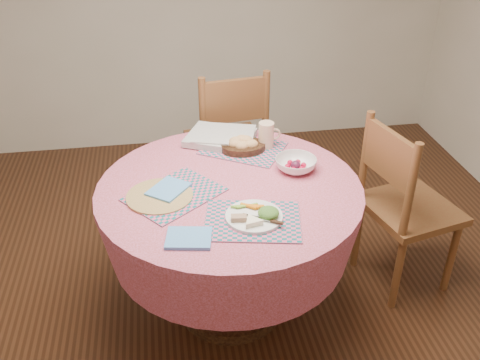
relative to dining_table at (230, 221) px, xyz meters
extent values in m
plane|color=#331C0F|center=(0.00, 0.00, -0.56)|extent=(4.00, 4.00, 0.00)
cylinder|color=#D1618C|center=(0.00, 0.00, 0.17)|extent=(1.24, 1.24, 0.04)
cone|color=#D1618C|center=(0.00, 0.00, 0.00)|extent=(1.24, 1.24, 0.30)
cylinder|color=black|center=(0.00, 0.00, -0.34)|extent=(0.14, 0.14, 0.44)
cylinder|color=black|center=(0.00, 0.00, -0.53)|extent=(0.56, 0.56, 0.06)
cube|color=brown|center=(0.98, 0.08, -0.09)|extent=(0.53, 0.54, 0.04)
cylinder|color=brown|center=(1.19, -0.06, -0.32)|extent=(0.05, 0.05, 0.46)
cylinder|color=brown|center=(1.11, 0.30, -0.32)|extent=(0.05, 0.05, 0.46)
cylinder|color=brown|center=(0.85, -0.14, -0.32)|extent=(0.05, 0.05, 0.46)
cylinder|color=brown|center=(0.76, 0.22, -0.32)|extent=(0.05, 0.05, 0.46)
cylinder|color=brown|center=(0.83, -0.14, 0.17)|extent=(0.05, 0.05, 0.52)
cylinder|color=brown|center=(0.74, 0.22, 0.17)|extent=(0.05, 0.05, 0.52)
cube|color=brown|center=(0.79, 0.04, 0.27)|extent=(0.12, 0.37, 0.25)
cube|color=brown|center=(0.12, 0.96, -0.08)|extent=(0.52, 0.51, 0.04)
cylinder|color=brown|center=(0.28, 1.17, -0.32)|extent=(0.05, 0.05, 0.48)
cylinder|color=brown|center=(-0.10, 1.12, -0.32)|extent=(0.05, 0.05, 0.48)
cylinder|color=brown|center=(0.33, 0.81, -0.32)|extent=(0.05, 0.05, 0.48)
cylinder|color=brown|center=(-0.05, 0.76, -0.32)|extent=(0.05, 0.05, 0.48)
cylinder|color=brown|center=(0.33, 0.79, 0.19)|extent=(0.05, 0.05, 0.53)
cylinder|color=brown|center=(-0.05, 0.74, 0.19)|extent=(0.05, 0.05, 0.53)
cube|color=brown|center=(0.14, 0.76, 0.30)|extent=(0.38, 0.08, 0.26)
cube|color=#125F65|center=(0.06, -0.29, 0.20)|extent=(0.45, 0.37, 0.01)
cube|color=#125F65|center=(-0.25, -0.03, 0.20)|extent=(0.50, 0.48, 0.01)
cube|color=#125F65|center=(0.12, 0.36, 0.20)|extent=(0.50, 0.47, 0.01)
cylinder|color=olive|center=(-0.32, -0.04, 0.20)|extent=(0.30, 0.30, 0.01)
cube|color=#5596DC|center=(-0.22, -0.37, 0.20)|extent=(0.20, 0.17, 0.01)
cube|color=#5596DC|center=(-0.28, 0.00, 0.21)|extent=(0.22, 0.23, 0.01)
cylinder|color=white|center=(0.07, -0.27, 0.21)|extent=(0.24, 0.24, 0.01)
ellipsoid|color=#27571E|center=(0.13, -0.28, 0.23)|extent=(0.10, 0.10, 0.04)
cylinder|color=#FFF4CC|center=(0.06, -0.34, 0.23)|extent=(0.11, 0.11, 0.02)
cube|color=#957856|center=(0.00, -0.31, 0.23)|extent=(0.07, 0.04, 0.02)
cube|color=silver|center=(0.09, -0.30, 0.22)|extent=(0.13, 0.09, 0.00)
cylinder|color=black|center=(0.12, 0.33, 0.22)|extent=(0.23, 0.23, 0.03)
ellipsoid|color=tan|center=(0.08, 0.33, 0.25)|extent=(0.07, 0.06, 0.05)
ellipsoid|color=tan|center=(0.14, 0.36, 0.25)|extent=(0.07, 0.06, 0.05)
ellipsoid|color=tan|center=(0.16, 0.31, 0.25)|extent=(0.07, 0.06, 0.05)
ellipsoid|color=tan|center=(0.11, 0.30, 0.25)|extent=(0.07, 0.06, 0.05)
ellipsoid|color=tan|center=(0.12, 0.37, 0.25)|extent=(0.07, 0.06, 0.05)
ellipsoid|color=tan|center=(0.08, 0.36, 0.25)|extent=(0.07, 0.06, 0.05)
cylinder|color=beige|center=(0.25, 0.36, 0.27)|extent=(0.08, 0.08, 0.13)
torus|color=beige|center=(0.29, 0.36, 0.27)|extent=(0.07, 0.01, 0.07)
imported|color=white|center=(0.34, 0.10, 0.23)|extent=(0.20, 0.20, 0.06)
sphere|color=red|center=(0.38, 0.10, 0.22)|extent=(0.03, 0.03, 0.03)
sphere|color=red|center=(0.36, 0.13, 0.22)|extent=(0.03, 0.03, 0.03)
sphere|color=red|center=(0.32, 0.13, 0.22)|extent=(0.03, 0.03, 0.03)
sphere|color=red|center=(0.30, 0.10, 0.22)|extent=(0.03, 0.03, 0.03)
sphere|color=red|center=(0.32, 0.07, 0.22)|extent=(0.03, 0.03, 0.03)
sphere|color=red|center=(0.36, 0.07, 0.22)|extent=(0.03, 0.03, 0.03)
sphere|color=#4D1631|center=(0.34, 0.10, 0.22)|extent=(0.05, 0.05, 0.05)
cube|color=silver|center=(0.02, 0.46, 0.22)|extent=(0.42, 0.39, 0.03)
cube|color=silver|center=(0.04, 0.46, 0.24)|extent=(0.38, 0.33, 0.01)
camera|label=1|loc=(-0.29, -2.09, 1.50)|focal=40.00mm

